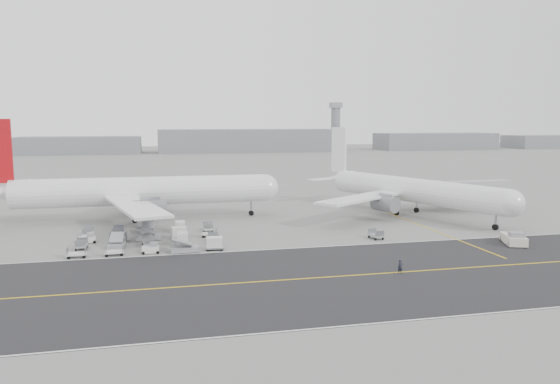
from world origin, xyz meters
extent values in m
plane|color=gray|center=(0.00, 0.00, 0.00)|extent=(700.00, 700.00, 0.00)
cube|color=#2A292C|center=(5.00, -18.00, 0.01)|extent=(220.00, 32.00, 0.02)
cube|color=gold|center=(5.00, -18.00, 0.03)|extent=(220.00, 0.30, 0.01)
cube|color=silver|center=(5.00, -2.20, 0.03)|extent=(220.00, 0.25, 0.01)
cube|color=silver|center=(5.00, -33.80, 0.03)|extent=(220.00, 0.25, 0.01)
cube|color=gold|center=(30.00, 5.00, 0.02)|extent=(0.30, 40.00, 0.01)
cylinder|color=gray|center=(100.00, 265.00, 14.00)|extent=(6.00, 6.00, 28.00)
cube|color=gray|center=(100.00, 265.00, 29.50)|extent=(7.00, 7.00, 3.50)
cylinder|color=white|center=(-19.63, 27.85, 5.64)|extent=(47.97, 5.56, 5.50)
sphere|color=white|center=(4.35, 27.81, 5.64)|extent=(5.39, 5.39, 5.39)
cone|color=white|center=(-44.78, 27.88, 6.05)|extent=(9.36, 4.96, 4.95)
cube|color=white|center=(-45.65, 32.71, 6.18)|extent=(2.64, 8.78, 0.25)
cube|color=white|center=(-20.82, 13.37, 4.95)|extent=(12.01, 26.95, 0.45)
cube|color=white|center=(-20.78, 42.32, 4.95)|extent=(12.08, 26.95, 0.45)
cylinder|color=slate|center=(-18.48, 17.90, 3.57)|extent=(5.85, 3.42, 3.41)
cylinder|color=slate|center=(-18.45, 37.79, 3.57)|extent=(5.85, 3.42, 3.41)
cylinder|color=black|center=(1.42, 27.82, 0.52)|extent=(1.04, 0.50, 1.04)
cylinder|color=black|center=(-21.39, 24.55, 0.52)|extent=(1.04, 0.50, 1.04)
cylinder|color=black|center=(-21.38, 31.15, 0.52)|extent=(1.04, 0.50, 1.04)
cylinder|color=gray|center=(1.42, 27.82, 1.96)|extent=(0.36, 0.36, 2.89)
cylinder|color=white|center=(33.73, 20.99, 5.10)|extent=(20.54, 42.23, 4.98)
sphere|color=white|center=(41.68, 0.79, 5.10)|extent=(4.88, 4.88, 4.88)
cone|color=white|center=(25.39, 42.18, 5.48)|extent=(7.27, 9.52, 4.48)
cube|color=white|center=(25.20, 42.67, 12.36)|extent=(2.21, 4.62, 10.59)
cube|color=white|center=(21.04, 41.32, 5.60)|extent=(8.26, 5.13, 0.25)
cube|color=white|center=(29.17, 44.52, 5.60)|extent=(8.26, 5.13, 0.25)
cube|color=white|center=(21.15, 17.18, 4.48)|extent=(22.48, 18.15, 0.45)
cube|color=white|center=(45.54, 26.78, 4.48)|extent=(24.32, 8.36, 0.45)
cylinder|color=slate|center=(25.74, 16.71, 3.24)|extent=(4.81, 6.06, 3.09)
cylinder|color=slate|center=(42.50, 23.31, 3.24)|extent=(4.81, 6.06, 3.09)
cylinder|color=black|center=(40.71, 3.26, 0.54)|extent=(0.86, 1.19, 1.08)
cylinder|color=black|center=(30.37, 21.38, 0.54)|extent=(0.86, 1.19, 1.08)
cylinder|color=black|center=(35.93, 23.57, 0.54)|extent=(0.86, 1.19, 1.08)
cylinder|color=gray|center=(40.71, 3.26, 1.85)|extent=(0.36, 0.36, 2.61)
cube|color=beige|center=(36.79, -7.14, 0.78)|extent=(4.59, 6.32, 1.29)
cube|color=gray|center=(36.34, -8.35, 1.75)|extent=(2.54, 2.44, 0.83)
cylinder|color=gray|center=(38.01, -3.86, 0.46)|extent=(0.97, 2.30, 0.15)
cylinder|color=black|center=(34.90, -8.80, 0.41)|extent=(0.64, 0.91, 0.83)
cylinder|color=black|center=(37.14, -9.63, 0.41)|extent=(0.64, 0.91, 0.83)
cylinder|color=black|center=(36.44, -4.65, 0.41)|extent=(0.64, 0.91, 0.83)
cylinder|color=black|center=(38.69, -5.48, 0.41)|extent=(0.64, 0.91, 0.83)
cylinder|color=gray|center=(56.34, 23.23, 2.18)|extent=(1.74, 1.74, 4.36)
cube|color=gray|center=(56.34, 23.23, 0.38)|extent=(2.95, 2.95, 0.76)
cube|color=#A4A4A8|center=(48.73, 22.90, 5.01)|extent=(16.46, 3.77, 2.83)
cube|color=gray|center=(40.89, 22.55, 5.01)|extent=(1.46, 3.54, 3.27)
cylinder|color=black|center=(57.49, 24.48, 0.33)|extent=(0.36, 0.67, 0.65)
imported|color=black|center=(12.18, -18.67, 0.92)|extent=(0.67, 0.44, 1.83)
camera|label=1|loc=(-17.53, -80.14, 19.05)|focal=35.00mm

